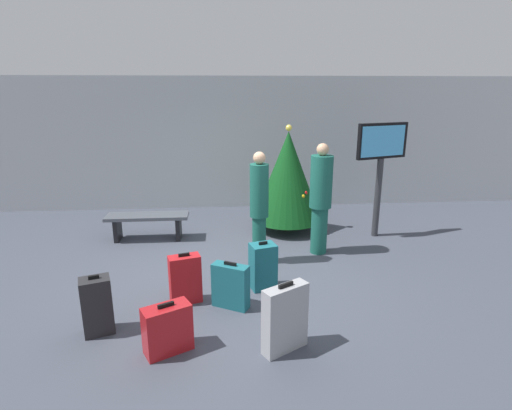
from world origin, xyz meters
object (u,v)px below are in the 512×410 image
holiday_tree (288,176)px  suitcase_1 (263,266)px  flight_info_kiosk (381,156)px  suitcase_5 (97,306)px  traveller_1 (321,197)px  suitcase_2 (231,286)px  suitcase_0 (185,279)px  traveller_0 (259,205)px  suitcase_4 (285,319)px  waiting_bench (148,221)px  suitcase_3 (167,329)px

holiday_tree → suitcase_1: (-0.71, -2.40, -0.76)m
flight_info_kiosk → suitcase_5: size_ratio=2.97×
traveller_1 → suitcase_2: traveller_1 is taller
holiday_tree → suitcase_0: (-1.76, -2.71, -0.76)m
traveller_0 → suitcase_5: bearing=-138.0°
suitcase_4 → waiting_bench: bearing=120.1°
flight_info_kiosk → suitcase_1: 3.27m
holiday_tree → suitcase_2: 3.21m
traveller_1 → suitcase_1: size_ratio=2.70×
suitcase_2 → traveller_1: bearing=47.7°
waiting_bench → suitcase_3: 3.53m
suitcase_5 → holiday_tree: bearing=51.0°
traveller_1 → suitcase_3: size_ratio=3.28×
suitcase_1 → suitcase_3: size_ratio=1.21×
waiting_bench → holiday_tree: bearing=6.8°
waiting_bench → traveller_0: bearing=-31.5°
traveller_1 → suitcase_5: traveller_1 is taller
traveller_0 → suitcase_3: bearing=-117.7°
suitcase_4 → holiday_tree: bearing=80.8°
waiting_bench → suitcase_0: suitcase_0 is taller
suitcase_1 → suitcase_5: (-1.99, -0.93, 0.01)m
holiday_tree → flight_info_kiosk: bearing=-16.1°
suitcase_2 → suitcase_4: size_ratio=0.79×
suitcase_3 → flight_info_kiosk: bearing=43.2°
traveller_0 → suitcase_4: (0.07, -2.31, -0.59)m
holiday_tree → suitcase_3: holiday_tree is taller
traveller_0 → suitcase_3: 2.62m
holiday_tree → suitcase_3: 4.27m
waiting_bench → suitcase_5: 3.02m
suitcase_0 → suitcase_2: size_ratio=1.11×
suitcase_0 → suitcase_3: (-0.10, -1.05, -0.06)m
suitcase_0 → suitcase_1: 1.09m
flight_info_kiosk → suitcase_2: flight_info_kiosk is taller
flight_info_kiosk → suitcase_2: (-2.81, -2.41, -1.24)m
suitcase_3 → holiday_tree: bearing=63.6°
suitcase_5 → suitcase_0: bearing=33.9°
waiting_bench → suitcase_2: suitcase_2 is taller
waiting_bench → suitcase_1: suitcase_1 is taller
traveller_0 → holiday_tree: bearing=65.7°
suitcase_2 → suitcase_1: bearing=46.2°
suitcase_0 → suitcase_3: bearing=-95.4°
suitcase_3 → suitcase_5: 0.94m
traveller_0 → traveller_1: 1.10m
suitcase_0 → traveller_0: bearing=47.8°
suitcase_1 → suitcase_3: 1.78m
holiday_tree → traveller_0: holiday_tree is taller
holiday_tree → suitcase_4: 3.94m
flight_info_kiosk → waiting_bench: 4.44m
waiting_bench → traveller_1: (3.02, -0.88, 0.63)m
waiting_bench → traveller_0: (1.96, -1.21, 0.60)m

